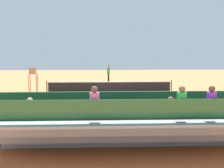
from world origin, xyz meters
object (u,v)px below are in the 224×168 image
umpire_chair (33,78)px  tennis_player (108,72)px  tennis_net (110,87)px  bleacher_stand (129,128)px  equipment_bag (144,135)px  tennis_racket (103,80)px  courtside_bench (183,124)px  tennis_ball_near (123,83)px

umpire_chair → tennis_player: bearing=-123.0°
tennis_net → umpire_chair: bearing=-0.3°
tennis_net → bleacher_stand: bleacher_stand is taller
equipment_bag → tennis_racket: 24.19m
courtside_bench → tennis_player: size_ratio=0.93×
bleacher_stand → courtside_bench: bearing=-138.9°
courtside_bench → tennis_ball_near: (0.63, -21.35, -0.53)m
tennis_ball_near → umpire_chair: bearing=45.2°
courtside_bench → equipment_bag: size_ratio=2.00×
tennis_racket → tennis_ball_near: tennis_ball_near is taller
umpire_chair → tennis_player: size_ratio=1.11×
bleacher_stand → umpire_chair: size_ratio=4.23×
bleacher_stand → equipment_bag: bleacher_stand is taller
equipment_bag → tennis_ball_near: size_ratio=13.64×
courtside_bench → umpire_chair: bearing=-57.1°
umpire_chair → tennis_ball_near: 11.41m
umpire_chair → tennis_player: umpire_chair is taller
tennis_player → bleacher_stand: bearing=89.4°
tennis_net → tennis_player: size_ratio=5.35×
tennis_player → tennis_racket: 1.40m
bleacher_stand → tennis_player: size_ratio=4.70×
courtside_bench → tennis_racket: 24.20m
tennis_net → courtside_bench: size_ratio=5.72×
umpire_chair → tennis_racket: umpire_chair is taller
umpire_chair → equipment_bag: umpire_chair is taller
tennis_net → tennis_player: 10.03m
bleacher_stand → equipment_bag: bearing=-112.4°
courtside_bench → tennis_player: (2.15, -23.28, 0.46)m
courtside_bench → equipment_bag: (1.59, 0.13, -0.38)m
tennis_racket → courtside_bench: bearing=96.6°
umpire_chair → equipment_bag: size_ratio=2.38×
tennis_ball_near → tennis_player: bearing=-51.9°
bleacher_stand → umpire_chair: (6.22, -15.40, 0.35)m
tennis_net → bleacher_stand: bearing=90.1°
tennis_net → tennis_ball_near: 8.29m
bleacher_stand → tennis_racket: size_ratio=15.51×
bleacher_stand → tennis_racket: bearing=-89.2°
courtside_bench → equipment_bag: bearing=4.6°
courtside_bench → bleacher_stand: bearing=41.1°
tennis_net → equipment_bag: (-0.83, 13.40, -0.32)m
courtside_bench → tennis_racket: (2.77, -24.03, -0.54)m
equipment_bag → tennis_player: 23.43m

